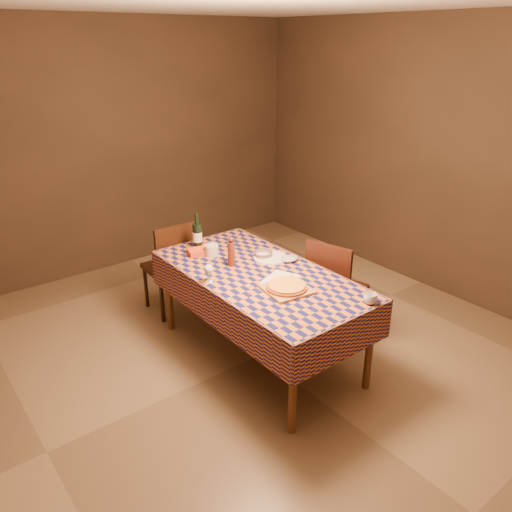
% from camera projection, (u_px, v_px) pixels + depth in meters
% --- Properties ---
extents(room, '(5.00, 5.10, 2.70)m').
position_uv_depth(room, '(260.00, 202.00, 3.68)').
color(room, brown).
rests_on(room, ground).
extents(dining_table, '(0.94, 1.84, 0.77)m').
position_uv_depth(dining_table, '(260.00, 282.00, 3.94)').
color(dining_table, brown).
rests_on(dining_table, ground).
extents(cutting_board, '(0.36, 0.36, 0.02)m').
position_uv_depth(cutting_board, '(287.00, 289.00, 3.64)').
color(cutting_board, '#9C7749').
rests_on(cutting_board, dining_table).
extents(pizza, '(0.30, 0.30, 0.03)m').
position_uv_depth(pizza, '(287.00, 286.00, 3.63)').
color(pizza, '#904418').
rests_on(pizza, cutting_board).
extents(pepper_mill, '(0.08, 0.08, 0.25)m').
position_uv_depth(pepper_mill, '(231.00, 252.00, 4.00)').
color(pepper_mill, '#521F13').
rests_on(pepper_mill, dining_table).
extents(bowl, '(0.20, 0.20, 0.05)m').
position_uv_depth(bowl, '(263.00, 254.00, 4.19)').
color(bowl, '#664A56').
rests_on(bowl, dining_table).
extents(wine_glass, '(0.07, 0.07, 0.14)m').
position_uv_depth(wine_glass, '(209.00, 270.00, 3.73)').
color(wine_glass, silver).
rests_on(wine_glass, dining_table).
extents(wine_bottle, '(0.09, 0.09, 0.33)m').
position_uv_depth(wine_bottle, '(197.00, 236.00, 4.31)').
color(wine_bottle, black).
rests_on(wine_bottle, dining_table).
extents(deli_tub, '(0.14, 0.14, 0.10)m').
position_uv_depth(deli_tub, '(212.00, 250.00, 4.21)').
color(deli_tub, silver).
rests_on(deli_tub, dining_table).
extents(takeout_container, '(0.22, 0.18, 0.05)m').
position_uv_depth(takeout_container, '(199.00, 252.00, 4.24)').
color(takeout_container, '#C83E1A').
rests_on(takeout_container, dining_table).
extents(white_plate, '(0.29, 0.29, 0.02)m').
position_uv_depth(white_plate, '(270.00, 258.00, 4.17)').
color(white_plate, white).
rests_on(white_plate, dining_table).
extents(tumbler, '(0.10, 0.10, 0.08)m').
position_uv_depth(tumbler, '(370.00, 299.00, 3.45)').
color(tumbler, silver).
rests_on(tumbler, dining_table).
extents(flour_patch, '(0.33, 0.30, 0.00)m').
position_uv_depth(flour_patch, '(280.00, 279.00, 3.81)').
color(flour_patch, silver).
rests_on(flour_patch, dining_table).
extents(flour_bag, '(0.18, 0.15, 0.05)m').
position_uv_depth(flour_bag, '(290.00, 258.00, 4.11)').
color(flour_bag, '#949FBE').
rests_on(flour_bag, dining_table).
extents(chair_far, '(0.44, 0.45, 0.93)m').
position_uv_depth(chair_far, '(173.00, 263.00, 4.68)').
color(chair_far, black).
rests_on(chair_far, ground).
extents(chair_right, '(0.52, 0.52, 0.93)m').
position_uv_depth(chair_right, '(333.00, 285.00, 4.27)').
color(chair_right, black).
rests_on(chair_right, ground).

